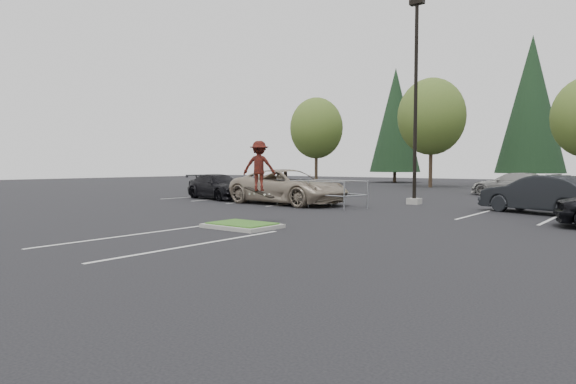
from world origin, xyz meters
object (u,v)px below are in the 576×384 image
Objects in this scene: skateboarder at (259,166)px; car_l_black at (218,187)px; decid_b at (431,119)px; light_pole at (415,113)px; car_r_charc at (541,194)px; cart_corral at (313,189)px; conif_b at (531,104)px; decid_a at (316,130)px; conif_a at (395,120)px; car_l_tan at (289,187)px; car_far_silver at (514,184)px.

skateboarder reaches higher than car_l_black.
decid_b is at bearing 2.87° from car_l_black.
light_pole reaches higher than car_l_black.
car_r_charc is (16.50, 2.14, 0.06)m from car_l_black.
conif_b is at bearing 95.22° from cart_corral.
decid_a reaches higher than car_l_black.
decid_b is at bearing -126.75° from car_r_charc.
decid_b is 30.39m from skateboarder.
skateboarder is at bearing -70.47° from conif_a.
skateboarder is (-0.17, -39.50, -5.92)m from conif_b.
car_r_charc is at bearing 25.36° from cart_corral.
conif_b is (14.00, 0.50, 0.75)m from conif_a.
light_pole is at bearing -81.91° from car_r_charc.
decid_a reaches higher than cart_corral.
conif_b is 31.39m from car_r_charc.
car_l_black is at bearing -69.24° from skateboarder.
decid_b reaches higher than car_l_tan.
skateboarder is at bearing -90.24° from conif_b.
car_l_black is at bearing -69.62° from decid_a.
car_l_black is (-10.50, -3.53, -3.84)m from light_pole.
conif_b is (18.01, 10.47, 2.27)m from decid_a.
cart_corral is 1.50m from car_l_tan.
decid_b is 1.87× the size of car_far_silver.
conif_a is at bearing 20.62° from car_l_tan.
car_l_black is (8.01, -21.56, -4.86)m from decid_a.
car_l_tan is (1.51, -22.42, -5.16)m from decid_b.
decid_a is at bearing 134.89° from cart_corral.
car_r_charc is at bearing -13.03° from light_pole.
conif_b is 3.05× the size of car_r_charc.
cart_corral is at bearing -86.65° from car_l_tan.
car_r_charc is at bearing -156.75° from skateboarder.
conif_b is at bearing 91.01° from light_pole.
car_l_black is 18.65m from car_far_silver.
skateboarder is at bearing -57.67° from cart_corral.
skateboarder is 11.75m from car_r_charc.
car_far_silver is (2.34, 10.00, -3.81)m from light_pole.
conif_b reaches higher than light_pole.
light_pole is 7.32m from car_l_tan.
skateboarder is (2.84, -7.09, 1.12)m from cart_corral.
decid_a reaches higher than car_r_charc.
car_l_black is (-9.83, 7.47, -1.20)m from skateboarder.
decid_a is 34.27m from skateboarder.
car_far_silver is (-3.66, 11.39, -0.04)m from car_r_charc.
decid_a is 1.87× the size of cart_corral.
car_r_charc is (6.67, 9.61, -1.14)m from skateboarder.
decid_b is 13.38m from car_far_silver.
car_r_charc is (6.00, -1.39, -3.77)m from light_pole.
light_pole is 0.70× the size of conif_b.
decid_a is 1.41× the size of car_l_tan.
decid_b is 24.10m from car_r_charc.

